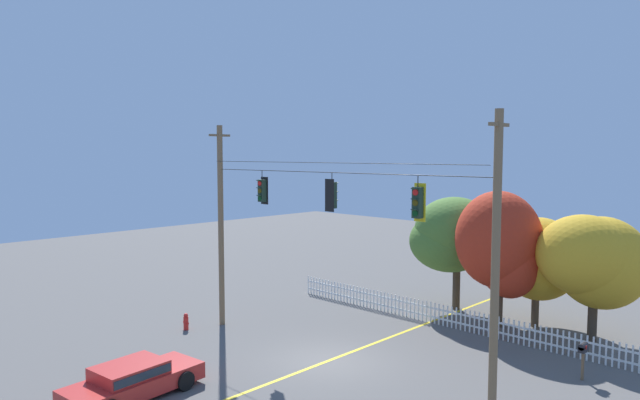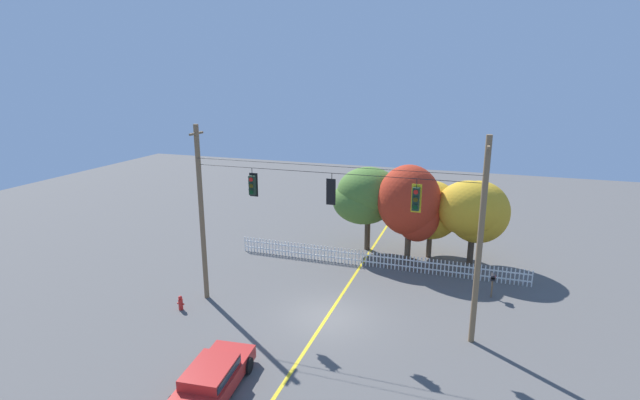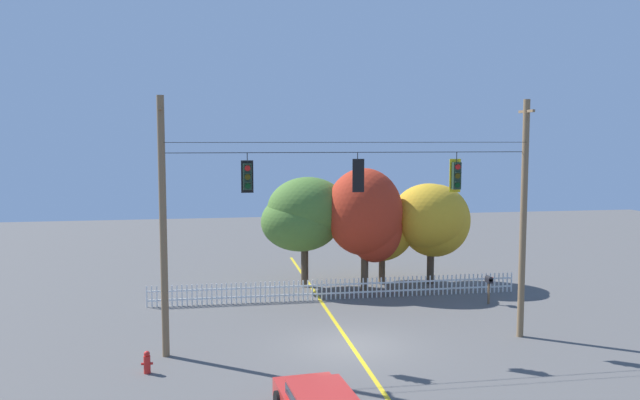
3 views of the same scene
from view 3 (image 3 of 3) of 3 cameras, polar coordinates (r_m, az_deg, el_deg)
The scene contains 13 objects.
ground at distance 24.33m, azimuth 2.81°, elevation -12.83°, with size 80.00×80.00×0.00m, color #565451.
lane_centerline_stripe at distance 24.33m, azimuth 2.81°, elevation -12.82°, with size 0.16×36.00×0.01m, color gold.
signal_support_span at distance 23.29m, azimuth 2.86°, elevation -1.88°, with size 13.63×1.10×9.11m.
traffic_signal_eastbound_side at distance 22.63m, azimuth -6.48°, elevation 2.08°, with size 0.43×0.38×1.42m.
traffic_signal_northbound_secondary at distance 23.18m, azimuth 3.36°, elevation 2.21°, with size 0.43×0.38×1.43m.
traffic_signal_northbound_primary at distance 24.33m, azimuth 12.03°, elevation 2.14°, with size 0.43×0.38×1.51m.
white_picket_fence at distance 30.85m, azimuth 1.61°, elevation -7.92°, with size 17.77×0.06×0.98m.
autumn_maple_near_fence at distance 32.51m, azimuth -1.40°, elevation -1.39°, with size 4.47×3.62×5.72m.
autumn_maple_mid at distance 32.22m, azimuth 4.19°, elevation -1.49°, with size 3.89×3.58×6.19m.
autumn_oak_far_east at distance 33.98m, azimuth 5.62°, elevation -2.21°, with size 3.75×3.60×4.96m.
autumn_maple_far_west at distance 34.02m, azimuth 9.93°, elevation -1.63°, with size 4.35×3.88×5.35m.
fire_hydrant at distance 22.26m, azimuth -15.14°, elevation -13.77°, with size 0.38×0.22×0.75m.
roadside_mailbox at distance 30.85m, azimuth 14.80°, elevation -7.01°, with size 0.25×0.44×1.32m.
Camera 3 is at (-5.04, -22.55, 7.62)m, focal length 35.96 mm.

